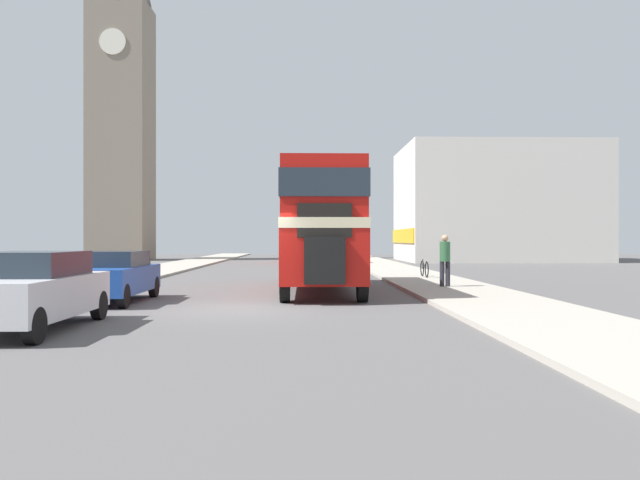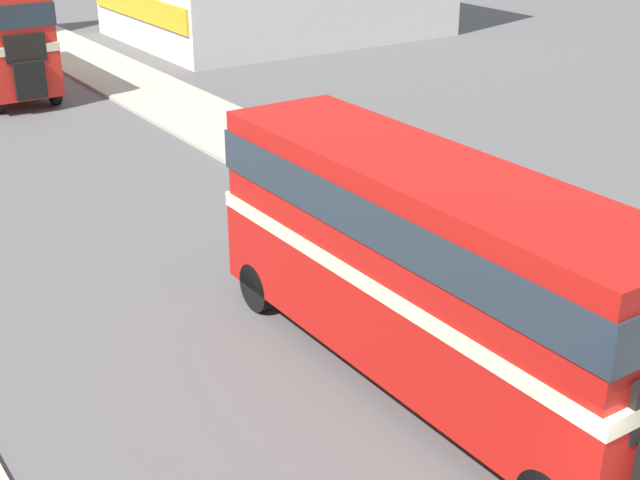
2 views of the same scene
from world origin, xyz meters
name	(u,v)px [view 1 (image 1 of 2)]	position (x,y,z in m)	size (l,w,h in m)	color
ground_plane	(242,309)	(0.00, 0.00, 0.00)	(120.00, 120.00, 0.00)	#565454
sidewalk_right	(505,306)	(6.75, 0.00, 0.06)	(3.50, 120.00, 0.12)	#A8A093
double_decker_bus	(320,220)	(2.13, 5.81, 2.45)	(2.50, 10.11, 4.12)	#B2140F
bus_distant	(308,229)	(1.90, 32.26, 2.58)	(2.51, 9.23, 4.36)	red
car_parked_near	(30,290)	(-3.78, -3.60, 0.79)	(1.82, 4.22, 1.54)	silver
car_parked_mid	(111,276)	(-3.89, 1.89, 0.76)	(1.84, 4.14, 1.45)	#1E479E
pedestrian_walking	(445,257)	(6.56, 6.03, 1.15)	(0.37, 0.37, 1.83)	#282833
bicycle_on_pavement	(424,269)	(6.93, 11.69, 0.48)	(0.05, 1.76, 0.78)	black
church_tower	(121,62)	(-14.42, 38.94, 17.31)	(5.11, 5.11, 33.87)	gray
shop_building_block	(494,204)	(17.63, 36.25, 4.76)	(15.59, 11.28, 9.53)	silver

